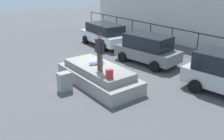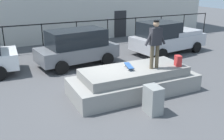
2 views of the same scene
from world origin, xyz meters
The scene contains 9 objects.
ground_plane centered at (0.00, 0.00, 0.00)m, with size 60.00×60.00×0.00m, color #4C4C4F.
concrete_ledge centered at (0.78, -0.50, 0.45)m, with size 4.88×2.06×0.98m.
skateboarder centered at (1.44, -0.82, 2.01)m, with size 0.86×0.27×1.78m.
skateboard centered at (0.58, -0.44, 1.08)m, with size 0.39×0.80×0.12m.
backpack centered at (2.42, -1.00, 1.18)m, with size 0.28×0.20×0.41m, color red.
car_grey_hatchback_mid centered at (-0.06, 3.76, 0.95)m, with size 4.23×2.43×1.81m.
car_silver_pickup_far centered at (5.47, 3.69, 0.94)m, with size 4.79×2.61×1.89m.
utility_box centered at (0.49, -2.21, 0.46)m, with size 0.44×0.60×0.92m, color gray.
fence_row centered at (0.00, 7.29, 1.20)m, with size 24.06×0.06×1.69m.
Camera 2 is at (-3.90, -8.30, 4.03)m, focal length 40.87 mm.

